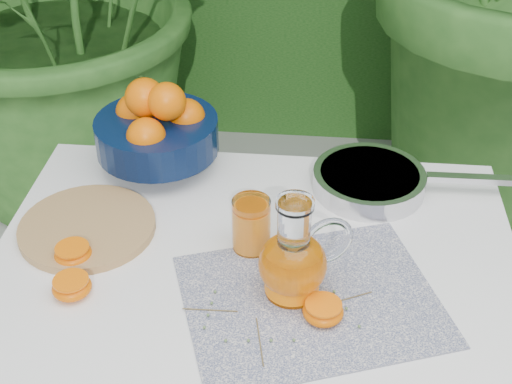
# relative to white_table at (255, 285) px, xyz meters

# --- Properties ---
(white_table) EXTENTS (1.00, 0.70, 0.75)m
(white_table) POSITION_rel_white_table_xyz_m (0.00, 0.00, 0.00)
(white_table) COLOR white
(white_table) RESTS_ON ground
(placemat) EXTENTS (0.53, 0.47, 0.00)m
(placemat) POSITION_rel_white_table_xyz_m (0.11, -0.12, 0.08)
(placemat) COLOR #0C1844
(placemat) RESTS_ON white_table
(cutting_board) EXTENTS (0.31, 0.31, 0.02)m
(cutting_board) POSITION_rel_white_table_xyz_m (-0.34, 0.04, 0.09)
(cutting_board) COLOR #AE7E4E
(cutting_board) RESTS_ON white_table
(fruit_bowl) EXTENTS (0.30, 0.30, 0.21)m
(fruit_bowl) POSITION_rel_white_table_xyz_m (-0.24, 0.29, 0.18)
(fruit_bowl) COLOR black
(fruit_bowl) RESTS_ON white_table
(juice_pitcher) EXTENTS (0.18, 0.16, 0.20)m
(juice_pitcher) POSITION_rel_white_table_xyz_m (0.08, -0.10, 0.15)
(juice_pitcher) COLOR white
(juice_pitcher) RESTS_ON white_table
(juice_tumbler) EXTENTS (0.09, 0.09, 0.11)m
(juice_tumbler) POSITION_rel_white_table_xyz_m (-0.01, 0.02, 0.14)
(juice_tumbler) COLOR white
(juice_tumbler) RESTS_ON white_table
(saute_pan) EXTENTS (0.42, 0.24, 0.04)m
(saute_pan) POSITION_rel_white_table_xyz_m (0.22, 0.23, 0.11)
(saute_pan) COLOR silver
(saute_pan) RESTS_ON white_table
(orange_halves) EXTENTS (0.54, 0.18, 0.03)m
(orange_halves) POSITION_rel_white_table_xyz_m (-0.17, -0.12, 0.10)
(orange_halves) COLOR orange
(orange_halves) RESTS_ON white_table
(thyme_sprigs) EXTENTS (0.33, 0.22, 0.01)m
(thyme_sprigs) POSITION_rel_white_table_xyz_m (0.05, -0.17, 0.09)
(thyme_sprigs) COLOR brown
(thyme_sprigs) RESTS_ON white_table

